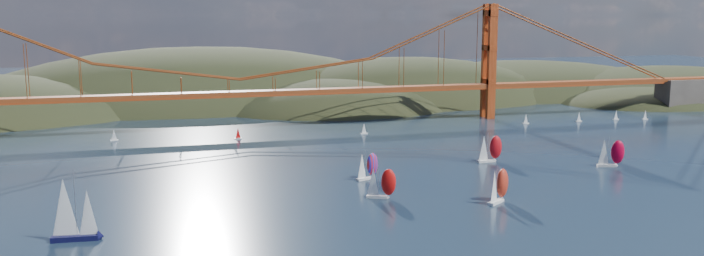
% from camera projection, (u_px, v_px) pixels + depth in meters
% --- Properties ---
extents(headlands, '(725.00, 225.00, 96.00)m').
position_uv_depth(headlands, '(296.00, 120.00, 410.11)').
color(headlands, black).
rests_on(headlands, ground).
extents(bridge, '(552.00, 12.00, 55.00)m').
position_uv_depth(bridge, '(235.00, 56.00, 296.84)').
color(bridge, brown).
rests_on(bridge, ground).
extents(sloop_navy, '(10.31, 6.12, 15.70)m').
position_uv_depth(sloop_navy, '(71.00, 210.00, 151.63)').
color(sloop_navy, black).
rests_on(sloop_navy, ground).
extents(racer_0, '(8.38, 5.94, 9.40)m').
position_uv_depth(racer_0, '(380.00, 182.00, 187.38)').
color(racer_0, silver).
rests_on(racer_0, ground).
extents(racer_1, '(8.76, 7.38, 10.11)m').
position_uv_depth(racer_1, '(498.00, 185.00, 182.86)').
color(racer_1, white).
rests_on(racer_1, ground).
extents(racer_2, '(8.99, 5.51, 10.07)m').
position_uv_depth(racer_2, '(610.00, 152.00, 226.60)').
color(racer_2, silver).
rests_on(racer_2, ground).
extents(racer_3, '(8.89, 3.63, 10.21)m').
position_uv_depth(racer_3, '(489.00, 148.00, 233.77)').
color(racer_3, white).
rests_on(racer_3, ground).
extents(racer_rwb, '(8.09, 5.34, 9.05)m').
position_uv_depth(racer_rwb, '(367.00, 166.00, 208.91)').
color(racer_rwb, silver).
rests_on(racer_rwb, ground).
extents(distant_boat_3, '(3.00, 2.00, 4.70)m').
position_uv_depth(distant_boat_3, '(114.00, 135.00, 273.02)').
color(distant_boat_3, silver).
rests_on(distant_boat_3, ground).
extents(distant_boat_4, '(3.00, 2.00, 4.70)m').
position_uv_depth(distant_boat_4, '(526.00, 119.00, 316.25)').
color(distant_boat_4, silver).
rests_on(distant_boat_4, ground).
extents(distant_boat_5, '(3.00, 2.00, 4.70)m').
position_uv_depth(distant_boat_5, '(579.00, 117.00, 322.50)').
color(distant_boat_5, silver).
rests_on(distant_boat_5, ground).
extents(distant_boat_6, '(3.00, 2.00, 4.70)m').
position_uv_depth(distant_boat_6, '(616.00, 115.00, 328.52)').
color(distant_boat_6, silver).
rests_on(distant_boat_6, ground).
extents(distant_boat_7, '(3.00, 2.00, 4.70)m').
position_uv_depth(distant_boat_7, '(645.00, 115.00, 328.56)').
color(distant_boat_7, silver).
rests_on(distant_boat_7, ground).
extents(distant_boat_8, '(3.00, 2.00, 4.70)m').
position_uv_depth(distant_boat_8, '(364.00, 129.00, 288.86)').
color(distant_boat_8, silver).
rests_on(distant_boat_8, ground).
extents(distant_boat_9, '(3.00, 2.00, 4.70)m').
position_uv_depth(distant_boat_9, '(238.00, 133.00, 277.02)').
color(distant_boat_9, silver).
rests_on(distant_boat_9, ground).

